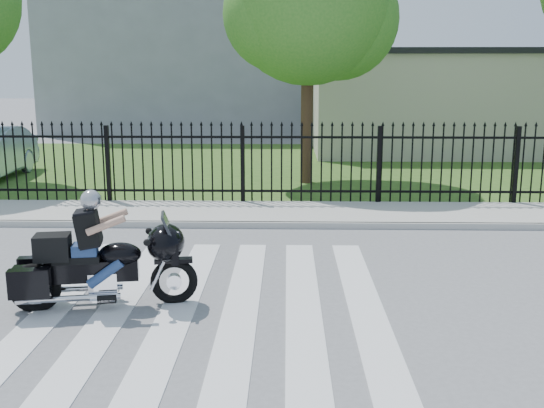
{
  "coord_description": "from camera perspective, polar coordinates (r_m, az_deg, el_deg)",
  "views": [
    {
      "loc": [
        0.98,
        -7.91,
        3.0
      ],
      "look_at": [
        0.76,
        1.52,
        1.0
      ],
      "focal_mm": 42.0,
      "sensor_mm": 36.0,
      "label": 1
    }
  ],
  "objects": [
    {
      "name": "ground",
      "position": [
        8.51,
        -5.4,
        -8.71
      ],
      "size": [
        120.0,
        120.0,
        0.0
      ],
      "primitive_type": "plane",
      "color": "slate",
      "rests_on": "ground"
    },
    {
      "name": "crosswalk",
      "position": [
        8.51,
        -5.4,
        -8.67
      ],
      "size": [
        5.0,
        5.5,
        0.01
      ],
      "primitive_type": null,
      "color": "silver",
      "rests_on": "ground"
    },
    {
      "name": "sidewalk",
      "position": [
        13.27,
        -2.91,
        -0.85
      ],
      "size": [
        40.0,
        2.0,
        0.12
      ],
      "primitive_type": "cube",
      "color": "#ADAAA3",
      "rests_on": "ground"
    },
    {
      "name": "curb",
      "position": [
        12.3,
        -3.25,
        -1.88
      ],
      "size": [
        40.0,
        0.12,
        0.12
      ],
      "primitive_type": "cube",
      "color": "#ADAAA3",
      "rests_on": "ground"
    },
    {
      "name": "grass_strip",
      "position": [
        20.15,
        -1.44,
        3.42
      ],
      "size": [
        40.0,
        12.0,
        0.02
      ],
      "primitive_type": "cube",
      "color": "#2C511C",
      "rests_on": "ground"
    },
    {
      "name": "iron_fence",
      "position": [
        14.1,
        -2.64,
        3.4
      ],
      "size": [
        26.0,
        0.04,
        1.8
      ],
      "color": "black",
      "rests_on": "ground"
    },
    {
      "name": "tree_mid",
      "position": [
        17.0,
        3.26,
        17.57
      ],
      "size": [
        4.2,
        4.2,
        6.78
      ],
      "color": "#382316",
      "rests_on": "ground"
    },
    {
      "name": "building_low",
      "position": [
        24.68,
        15.66,
        8.62
      ],
      "size": [
        10.0,
        6.0,
        3.5
      ],
      "primitive_type": "cube",
      "color": "#B7AC98",
      "rests_on": "ground"
    },
    {
      "name": "building_low_roof",
      "position": [
        24.66,
        15.91,
        12.91
      ],
      "size": [
        10.2,
        6.2,
        0.2
      ],
      "primitive_type": "cube",
      "color": "black",
      "rests_on": "building_low"
    },
    {
      "name": "building_tall",
      "position": [
        34.27,
        -5.55,
        16.92
      ],
      "size": [
        15.0,
        10.0,
        12.0
      ],
      "primitive_type": "cube",
      "color": "gray",
      "rests_on": "ground"
    },
    {
      "name": "motorcycle_rider",
      "position": [
        8.39,
        -15.31,
        -4.77
      ],
      "size": [
        2.36,
        1.02,
        1.57
      ],
      "rotation": [
        0.0,
        0.0,
        0.17
      ],
      "color": "black",
      "rests_on": "ground"
    }
  ]
}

